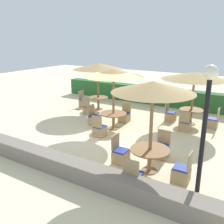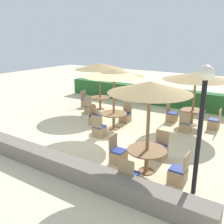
{
  "view_description": "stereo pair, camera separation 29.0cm",
  "coord_description": "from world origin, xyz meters",
  "views": [
    {
      "loc": [
        5.19,
        -7.95,
        3.92
      ],
      "look_at": [
        0.0,
        0.6,
        0.9
      ],
      "focal_mm": 40.0,
      "sensor_mm": 36.0,
      "label": 1
    },
    {
      "loc": [
        5.43,
        -7.8,
        3.92
      ],
      "look_at": [
        0.0,
        0.6,
        0.9
      ],
      "focal_mm": 40.0,
      "sensor_mm": 36.0,
      "label": 2
    }
  ],
  "objects": [
    {
      "name": "ground_plane",
      "position": [
        0.0,
        0.0,
        0.0
      ],
      "size": [
        40.0,
        40.0,
        0.0
      ],
      "primitive_type": "plane",
      "color": "beige"
    },
    {
      "name": "hedge_row",
      "position": [
        0.0,
        6.0,
        0.51
      ],
      "size": [
        13.0,
        0.7,
        1.02
      ],
      "primitive_type": "cube",
      "color": "#28602D",
      "rests_on": "ground_plane"
    },
    {
      "name": "stone_border",
      "position": [
        0.0,
        -3.04,
        0.26
      ],
      "size": [
        10.0,
        0.56,
        0.52
      ],
      "primitive_type": "cube",
      "color": "slate",
      "rests_on": "ground_plane"
    },
    {
      "name": "lamp_post",
      "position": [
        4.15,
        -1.89,
        2.35
      ],
      "size": [
        0.36,
        0.36,
        3.32
      ],
      "color": "black",
      "rests_on": "ground_plane"
    },
    {
      "name": "parasol_back_left",
      "position": [
        -2.47,
        3.21,
        2.4
      ],
      "size": [
        2.69,
        2.69,
        2.57
      ],
      "color": "olive",
      "rests_on": "ground_plane"
    },
    {
      "name": "round_table_back_left",
      "position": [
        -2.47,
        3.21,
        0.56
      ],
      "size": [
        1.07,
        1.07,
        0.7
      ],
      "color": "olive",
      "rests_on": "ground_plane"
    },
    {
      "name": "patio_chair_back_left_west",
      "position": [
        -3.5,
        3.22,
        0.26
      ],
      "size": [
        0.46,
        0.46,
        0.93
      ],
      "rotation": [
        0.0,
        0.0,
        -1.57
      ],
      "color": "tan",
      "rests_on": "ground_plane"
    },
    {
      "name": "patio_chair_back_left_south",
      "position": [
        -2.42,
        2.19,
        0.26
      ],
      "size": [
        0.46,
        0.46,
        0.93
      ],
      "color": "tan",
      "rests_on": "ground_plane"
    },
    {
      "name": "parasol_front_right",
      "position": [
        2.65,
        -1.59,
        2.58
      ],
      "size": [
        2.34,
        2.34,
        2.76
      ],
      "color": "olive",
      "rests_on": "ground_plane"
    },
    {
      "name": "round_table_front_right",
      "position": [
        2.65,
        -1.59,
        0.6
      ],
      "size": [
        1.18,
        1.18,
        0.73
      ],
      "color": "olive",
      "rests_on": "ground_plane"
    },
    {
      "name": "patio_chair_front_right_north",
      "position": [
        2.64,
        -0.54,
        0.26
      ],
      "size": [
        0.46,
        0.46,
        0.93
      ],
      "rotation": [
        0.0,
        0.0,
        3.14
      ],
      "color": "tan",
      "rests_on": "ground_plane"
    },
    {
      "name": "patio_chair_front_right_east",
      "position": [
        3.65,
        -1.65,
        0.26
      ],
      "size": [
        0.46,
        0.46,
        0.93
      ],
      "rotation": [
        0.0,
        0.0,
        1.57
      ],
      "color": "tan",
      "rests_on": "ground_plane"
    },
    {
      "name": "patio_chair_front_right_west",
      "position": [
        1.63,
        -1.57,
        0.26
      ],
      "size": [
        0.46,
        0.46,
        0.93
      ],
      "rotation": [
        0.0,
        0.0,
        -1.57
      ],
      "color": "tan",
      "rests_on": "ground_plane"
    },
    {
      "name": "patio_chair_front_right_south",
      "position": [
        2.64,
        -2.63,
        0.26
      ],
      "size": [
        0.46,
        0.46,
        0.93
      ],
      "color": "tan",
      "rests_on": "ground_plane"
    },
    {
      "name": "parasol_center",
      "position": [
        -0.17,
        1.0,
        2.48
      ],
      "size": [
        2.54,
        2.54,
        2.65
      ],
      "color": "olive",
      "rests_on": "ground_plane"
    },
    {
      "name": "round_table_center",
      "position": [
        -0.17,
        1.0,
        0.58
      ],
      "size": [
        1.16,
        1.16,
        0.72
      ],
      "color": "olive",
      "rests_on": "ground_plane"
    },
    {
      "name": "patio_chair_center_west",
      "position": [
        -1.18,
        0.97,
        0.26
      ],
      "size": [
        0.46,
        0.46,
        0.93
      ],
      "rotation": [
        0.0,
        0.0,
        -1.57
      ],
      "color": "tan",
      "rests_on": "ground_plane"
    },
    {
      "name": "patio_chair_center_north",
      "position": [
        -0.2,
        2.09,
        0.26
      ],
      "size": [
        0.46,
        0.46,
        0.93
      ],
      "rotation": [
        0.0,
        0.0,
        3.14
      ],
      "color": "tan",
      "rests_on": "ground_plane"
    },
    {
      "name": "patio_chair_center_south",
      "position": [
        -0.18,
        -0.08,
        0.26
      ],
      "size": [
        0.46,
        0.46,
        0.93
      ],
      "color": "tan",
      "rests_on": "ground_plane"
    },
    {
      "name": "parasol_back_right",
      "position": [
        2.6,
        3.38,
        2.26
      ],
      "size": [
        2.92,
        2.92,
        2.43
      ],
      "color": "olive",
      "rests_on": "ground_plane"
    },
    {
      "name": "round_table_back_right",
      "position": [
        2.6,
        3.38,
        0.57
      ],
      "size": [
        1.09,
        1.09,
        0.71
      ],
      "color": "olive",
      "rests_on": "ground_plane"
    },
    {
      "name": "patio_chair_back_right_west",
      "position": [
        1.64,
        3.35,
        0.26
      ],
      "size": [
        0.46,
        0.46,
        0.93
      ],
      "rotation": [
        0.0,
        0.0,
        -1.57
      ],
      "color": "tan",
      "rests_on": "ground_plane"
    },
    {
      "name": "patio_chair_back_right_south",
      "position": [
        2.62,
        2.35,
        0.26
      ],
      "size": [
        0.46,
        0.46,
        0.93
      ],
      "color": "tan",
      "rests_on": "ground_plane"
    },
    {
      "name": "patio_chair_back_right_east",
      "position": [
        3.58,
        3.39,
        0.26
      ],
      "size": [
        0.46,
        0.46,
        0.93
      ],
      "rotation": [
        0.0,
        0.0,
        1.57
      ],
      "color": "tan",
      "rests_on": "ground_plane"
    }
  ]
}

